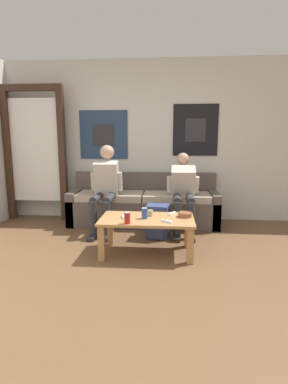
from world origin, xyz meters
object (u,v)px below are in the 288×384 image
Objects in this scene: person_seated_teen at (183,189)px; backpack at (158,222)px; couch at (144,206)px; person_seated_adult at (105,185)px; drink_can_red at (127,218)px; game_controller_far_center at (167,221)px; drink_can_blue at (145,213)px; ceramic_bowl at (185,214)px; pillar_candle at (150,213)px; coffee_table at (147,224)px; game_controller_near_right at (124,217)px; game_controller_near_left at (172,214)px.

person_seated_teen is 2.49× the size of backpack.
person_seated_teen is at bearing -29.53° from couch.
person_seated_adult reaches higher than drink_can_red.
drink_can_blue is at bearing 151.06° from game_controller_far_center.
drink_can_blue is (-0.46, -0.11, 0.03)m from ceramic_bowl.
person_seated_teen reaches higher than game_controller_far_center.
pillar_candle is (-0.40, -0.01, 0.01)m from ceramic_bowl.
drink_can_blue is at bearing -54.35° from person_seated_adult.
pillar_candle is at bearing -116.73° from person_seated_teen.
person_seated_teen is at bearing 63.79° from coffee_table.
drink_can_blue is at bearing -119.28° from pillar_candle.
game_controller_near_right is at bearing 162.32° from game_controller_far_center.
couch is 2.12× the size of coffee_table.
game_controller_near_right is (-0.08, 0.24, -0.05)m from drink_can_red.
pillar_candle is at bearing 15.86° from game_controller_near_right.
pillar_candle is 0.12m from drink_can_blue.
ceramic_bowl is at bearing 7.46° from game_controller_near_right.
drink_can_blue is (0.12, -1.27, 0.21)m from couch.
game_controller_near_left is (0.29, 0.19, 0.09)m from coffee_table.
game_controller_near_left is (0.43, -1.06, 0.16)m from couch.
person_seated_adult is 9.13× the size of game_controller_far_center.
backpack is at bearing 70.18° from drink_can_red.
person_seated_adult is 1.20m from game_controller_near_left.
pillar_candle is (0.70, -0.79, -0.20)m from person_seated_adult.
pillar_candle is (0.03, 0.08, 0.11)m from coffee_table.
drink_can_red reaches higher than ceramic_bowl.
game_controller_near_right is at bearing -164.14° from pillar_candle.
person_seated_teen is 1.33m from drink_can_red.
coffee_table is 7.47× the size of game_controller_near_left.
game_controller_near_left is (-0.16, -0.73, -0.18)m from person_seated_teen.
game_controller_near_left is at bearing -64.70° from backpack.
coffee_table is at bearing -116.21° from person_seated_teen.
ceramic_bowl is 0.71m from drink_can_red.
couch is at bearing 150.47° from person_seated_teen.
pillar_candle is at bearing -81.54° from couch.
drink_can_red reaches higher than game_controller_near_right.
person_seated_teen is 12.80× the size of pillar_candle.
drink_can_red reaches higher than game_controller_near_left.
person_seated_adult is 7.49× the size of ceramic_bowl.
game_controller_near_right reaches higher than backpack.
person_seated_teen is at bearing 60.88° from drink_can_red.
backpack is 0.67m from drink_can_blue.
person_seated_teen is 0.63m from backpack.
drink_can_blue is (-0.06, -0.10, 0.02)m from pillar_candle.
person_seated_adult reaches higher than ceramic_bowl.
game_controller_near_left is at bearing 80.66° from game_controller_far_center.
person_seated_teen is at bearing 77.40° from game_controller_near_left.
person_seated_teen is at bearing 43.88° from backpack.
ceramic_bowl is 1.22× the size of game_controller_far_center.
game_controller_near_left is at bearing 33.46° from drink_can_blue.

